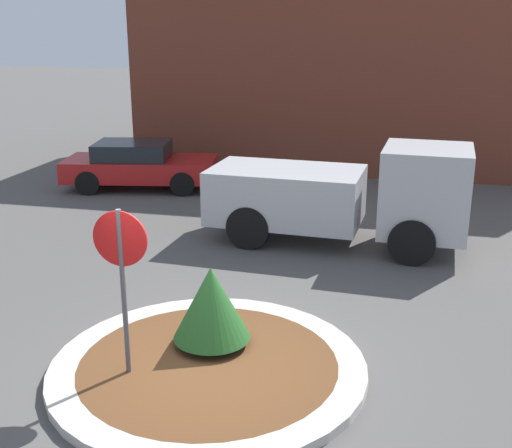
{
  "coord_description": "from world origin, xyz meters",
  "views": [
    {
      "loc": [
        2.5,
        -7.76,
        4.77
      ],
      "look_at": [
        0.05,
        2.78,
        1.37
      ],
      "focal_mm": 45.0,
      "sensor_mm": 36.0,
      "label": 1
    }
  ],
  "objects": [
    {
      "name": "stop_sign",
      "position": [
        -1.01,
        -0.48,
        1.74
      ],
      "size": [
        0.76,
        0.07,
        2.49
      ],
      "color": "#4C4C51",
      "rests_on": "ground_plane"
    },
    {
      "name": "island_shrub",
      "position": [
        -0.11,
        0.55,
        0.82
      ],
      "size": [
        1.16,
        1.16,
        1.23
      ],
      "color": "brown",
      "rests_on": "traffic_island"
    },
    {
      "name": "traffic_island",
      "position": [
        0.0,
        0.0,
        0.07
      ],
      "size": [
        4.51,
        4.51,
        0.14
      ],
      "color": "#BCB7AD",
      "rests_on": "ground_plane"
    },
    {
      "name": "parked_sedan_red",
      "position": [
        -5.17,
        9.78,
        0.72
      ],
      "size": [
        4.71,
        2.64,
        1.4
      ],
      "rotation": [
        0.0,
        0.0,
        0.19
      ],
      "color": "#B21919",
      "rests_on": "ground_plane"
    },
    {
      "name": "ground_plane",
      "position": [
        0.0,
        0.0,
        0.0
      ],
      "size": [
        120.0,
        120.0,
        0.0
      ],
      "primitive_type": "plane",
      "color": "#514F4C"
    },
    {
      "name": "utility_truck",
      "position": [
        1.31,
        6.04,
        1.15
      ],
      "size": [
        5.76,
        2.33,
        2.29
      ],
      "rotation": [
        0.0,
        0.0,
        -0.06
      ],
      "color": "#B2B2B7",
      "rests_on": "ground_plane"
    },
    {
      "name": "storefront_building",
      "position": [
        0.76,
        15.61,
        3.5
      ],
      "size": [
        14.65,
        6.07,
        7.0
      ],
      "color": "brown",
      "rests_on": "ground_plane"
    }
  ]
}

